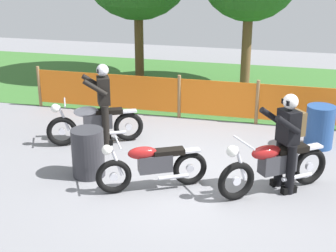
% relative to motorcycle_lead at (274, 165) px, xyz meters
% --- Properties ---
extents(ground, '(24.00, 24.00, 0.02)m').
position_rel_motorcycle_lead_xyz_m(ground, '(-1.48, 0.30, -0.50)').
color(ground, gray).
extents(grass_verge, '(24.00, 6.12, 0.01)m').
position_rel_motorcycle_lead_xyz_m(grass_verge, '(-1.48, 6.42, -0.48)').
color(grass_verge, '#386B2D').
rests_on(grass_verge, ground).
extents(barrier_fence, '(9.32, 0.08, 1.05)m').
position_rel_motorcycle_lead_xyz_m(barrier_fence, '(-1.48, 3.36, 0.05)').
color(barrier_fence, olive).
rests_on(barrier_fence, ground).
extents(motorcycle_lead, '(1.76, 1.37, 1.00)m').
position_rel_motorcycle_lead_xyz_m(motorcycle_lead, '(0.00, 0.00, 0.00)').
color(motorcycle_lead, black).
rests_on(motorcycle_lead, ground).
extents(motorcycle_trailing, '(1.85, 1.04, 0.95)m').
position_rel_motorcycle_lead_xyz_m(motorcycle_trailing, '(-3.73, 1.30, -0.02)').
color(motorcycle_trailing, black).
rests_on(motorcycle_trailing, ground).
extents(motorcycle_third, '(1.74, 1.03, 0.91)m').
position_rel_motorcycle_lead_xyz_m(motorcycle_third, '(-2.00, -0.40, -0.04)').
color(motorcycle_third, black).
rests_on(motorcycle_third, ground).
extents(rider_lead, '(0.78, 0.73, 1.69)m').
position_rel_motorcycle_lead_xyz_m(rider_lead, '(0.18, 0.14, 0.47)').
color(rider_lead, black).
rests_on(rider_lead, ground).
extents(rider_trailing, '(0.71, 0.70, 1.69)m').
position_rel_motorcycle_lead_xyz_m(rider_trailing, '(-3.55, 1.39, 0.43)').
color(rider_trailing, black).
rests_on(rider_trailing, ground).
extents(oil_drum, '(0.58, 0.58, 0.88)m').
position_rel_motorcycle_lead_xyz_m(oil_drum, '(-3.25, -0.18, -0.05)').
color(oil_drum, '#2D2D33').
rests_on(oil_drum, ground).
extents(spare_drum, '(0.58, 0.58, 0.88)m').
position_rel_motorcycle_lead_xyz_m(spare_drum, '(0.81, 2.26, -0.05)').
color(spare_drum, navy).
rests_on(spare_drum, ground).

